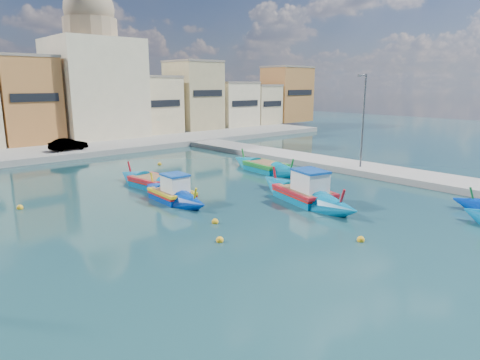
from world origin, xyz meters
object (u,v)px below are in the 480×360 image
church_block (94,74)px  luzzu_cyan_mid (266,168)px  luzzu_blue_cabin (172,195)px  luzzu_turquoise_cabin (305,195)px  luzzu_green (153,183)px  quay_street_lamp (363,120)px

church_block → luzzu_cyan_mid: size_ratio=2.08×
church_block → luzzu_blue_cabin: (-8.93, -30.84, -8.08)m
luzzu_turquoise_cabin → luzzu_blue_cabin: (-6.08, 5.76, -0.06)m
luzzu_turquoise_cabin → luzzu_green: size_ratio=1.24×
luzzu_blue_cabin → luzzu_green: (0.95, 3.94, -0.05)m
church_block → quay_street_lamp: 35.04m
luzzu_blue_cabin → luzzu_cyan_mid: bearing=12.9°
quay_street_lamp → luzzu_green: size_ratio=0.97×
luzzu_green → luzzu_turquoise_cabin: bearing=-62.1°
luzzu_cyan_mid → luzzu_green: (-10.05, 1.41, -0.01)m
luzzu_green → luzzu_cyan_mid: bearing=-8.0°
church_block → luzzu_green: size_ratio=2.30×
quay_street_lamp → luzzu_turquoise_cabin: quay_street_lamp is taller
church_block → luzzu_green: bearing=-106.5°
luzzu_cyan_mid → church_block: bearing=94.2°
luzzu_blue_cabin → quay_street_lamp: bearing=-10.9°
church_block → luzzu_blue_cabin: 33.11m
quay_street_lamp → luzzu_turquoise_cabin: 11.33m
church_block → quay_street_lamp: bearing=-77.7°
quay_street_lamp → luzzu_blue_cabin: (-16.37, 3.16, -4.01)m
quay_street_lamp → luzzu_blue_cabin: size_ratio=1.04×
church_block → luzzu_blue_cabin: size_ratio=2.48×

